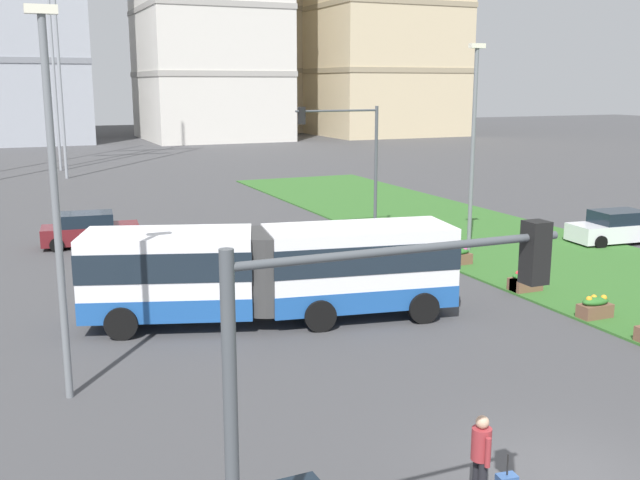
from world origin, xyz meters
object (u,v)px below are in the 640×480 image
at_px(articulated_bus, 272,270).
at_px(streetlight_left, 55,193).
at_px(flower_planter_2, 595,307).
at_px(flower_planter_4, 524,280).
at_px(flower_planter_5, 458,256).
at_px(traffic_light_far_right, 351,149).
at_px(pedestrian_crossing, 481,454).
at_px(flower_planter_3, 526,281).
at_px(car_white_van, 616,228).
at_px(traffic_light_near_left, 352,388).
at_px(streetlight_median, 473,141).
at_px(apartment_tower_east, 382,11).
at_px(car_maroon_sedan, 90,230).

relative_size(articulated_bus, streetlight_left, 1.31).
relative_size(flower_planter_2, flower_planter_4, 1.00).
xyz_separation_m(flower_planter_5, traffic_light_far_right, (-1.76, 6.80, 4.00)).
bearing_deg(pedestrian_crossing, articulated_bus, 89.13).
xyz_separation_m(flower_planter_3, flower_planter_4, (0.00, 0.15, 0.00)).
bearing_deg(car_white_van, traffic_light_near_left, -140.59).
distance_m(flower_planter_4, traffic_light_far_right, 11.91).
height_order(traffic_light_far_right, streetlight_median, streetlight_median).
height_order(flower_planter_5, traffic_light_near_left, traffic_light_near_left).
bearing_deg(articulated_bus, car_white_van, 13.60).
bearing_deg(flower_planter_3, flower_planter_2, -90.00).
bearing_deg(flower_planter_2, articulated_bus, 156.92).
distance_m(flower_planter_5, apartment_tower_east, 84.11).
xyz_separation_m(flower_planter_4, apartment_tower_east, (35.49, 78.51, 17.47)).
relative_size(pedestrian_crossing, streetlight_median, 0.19).
relative_size(traffic_light_near_left, apartment_tower_east, 0.16).
xyz_separation_m(traffic_light_far_right, streetlight_median, (3.66, -4.79, 0.62)).
bearing_deg(flower_planter_2, streetlight_left, 178.66).
relative_size(flower_planter_3, traffic_light_far_right, 0.17).
bearing_deg(car_white_van, articulated_bus, -166.40).
height_order(flower_planter_3, traffic_light_far_right, traffic_light_far_right).
bearing_deg(flower_planter_3, car_maroon_sedan, 133.26).
bearing_deg(flower_planter_4, car_maroon_sedan, 133.55).
bearing_deg(streetlight_left, articulated_bus, 29.43).
distance_m(pedestrian_crossing, flower_planter_5, 18.23).
relative_size(articulated_bus, flower_planter_3, 10.94).
distance_m(articulated_bus, traffic_light_far_right, 13.45).
relative_size(car_white_van, traffic_light_near_left, 0.78).
height_order(car_white_van, pedestrian_crossing, pedestrian_crossing).
bearing_deg(car_maroon_sedan, traffic_light_near_left, -90.00).
bearing_deg(apartment_tower_east, flower_planter_3, -114.28).
bearing_deg(streetlight_median, traffic_light_far_right, 127.36).
distance_m(car_white_van, flower_planter_5, 9.48).
bearing_deg(flower_planter_4, articulated_bus, 176.96).
relative_size(flower_planter_5, traffic_light_near_left, 0.19).
distance_m(flower_planter_3, traffic_light_far_right, 12.05).
bearing_deg(apartment_tower_east, flower_planter_2, -113.38).
bearing_deg(car_white_van, apartment_tower_east, 70.46).
relative_size(pedestrian_crossing, flower_planter_5, 1.58).
xyz_separation_m(articulated_bus, flower_planter_3, (9.61, -0.66, -1.23)).
height_order(articulated_bus, streetlight_left, streetlight_left).
height_order(car_maroon_sedan, apartment_tower_east, apartment_tower_east).
bearing_deg(flower_planter_3, apartment_tower_east, 65.72).
bearing_deg(flower_planter_4, streetlight_median, 73.19).
relative_size(car_maroon_sedan, traffic_light_far_right, 0.71).
bearing_deg(traffic_light_near_left, flower_planter_4, 45.38).
height_order(car_maroon_sedan, streetlight_median, streetlight_median).
xyz_separation_m(articulated_bus, traffic_light_near_left, (-4.13, -14.43, 2.41)).
height_order(streetlight_left, apartment_tower_east, apartment_tower_east).
bearing_deg(streetlight_median, streetlight_left, -152.32).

